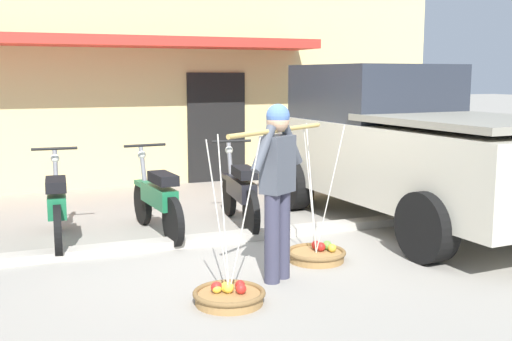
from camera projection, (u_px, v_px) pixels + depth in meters
name	position (u px, v px, depth m)	size (l,w,h in m)	color
ground_plane	(238.00, 258.00, 6.74)	(90.00, 90.00, 0.00)	gray
sidewalk_curb	(218.00, 238.00, 7.37)	(20.00, 0.24, 0.10)	#AEA89C
fruit_vendor	(278.00, 180.00, 5.89)	(1.31, 0.88, 1.70)	#38384C
fruit_basket_left_side	(317.00, 254.00, 6.65)	(0.63, 0.63, 1.45)	#9E7542
fruit_basket_right_side	(229.00, 295.00, 5.40)	(0.63, 0.63, 1.45)	#9E7542
motorcycle_second_in_row	(57.00, 206.00, 7.26)	(0.54, 1.82, 1.09)	black
motorcycle_third_in_row	(157.00, 199.00, 7.64)	(0.54, 1.82, 1.09)	black
motorcycle_end_of_row	(240.00, 192.00, 8.11)	(0.54, 1.82, 1.09)	black
parked_truck	(404.00, 146.00, 8.29)	(2.37, 4.80, 2.10)	beige
storefront_building	(88.00, 68.00, 12.91)	(13.00, 6.00, 4.20)	#DBC684
wooden_crate	(297.00, 189.00, 9.93)	(0.44, 0.36, 0.32)	olive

